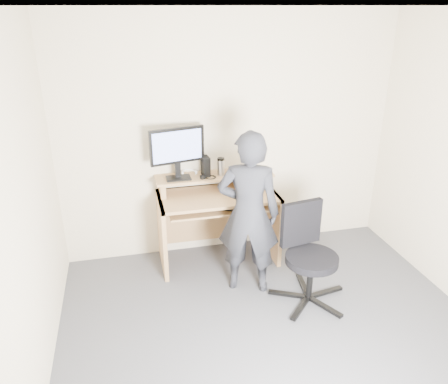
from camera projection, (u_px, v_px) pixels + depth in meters
name	position (u px, v px, depth m)	size (l,w,h in m)	color
ground	(284.00, 352.00, 3.42)	(3.50, 3.50, 0.00)	#494A4E
back_wall	(230.00, 137.00, 4.49)	(3.50, 0.02, 2.50)	beige
ceiling	(308.00, 6.00, 2.44)	(3.50, 3.50, 0.02)	white
desk	(216.00, 210.00, 4.53)	(1.20, 0.60, 0.91)	tan
monitor	(177.00, 149.00, 4.22)	(0.54, 0.16, 0.52)	black
external_drive	(206.00, 166.00, 4.39)	(0.07, 0.13, 0.20)	black
travel_mug	(221.00, 168.00, 4.41)	(0.07, 0.07, 0.16)	#AEAEB2
smartphone	(230.00, 175.00, 4.44)	(0.07, 0.13, 0.01)	black
charger	(203.00, 177.00, 4.34)	(0.04, 0.04, 0.04)	black
headphones	(189.00, 173.00, 4.47)	(0.16, 0.16, 0.02)	silver
keyboard	(224.00, 206.00, 4.34)	(0.46, 0.18, 0.03)	black
mouse	(253.00, 194.00, 4.36)	(0.10, 0.06, 0.04)	black
office_chair	(308.00, 251.00, 3.89)	(0.70, 0.70, 0.89)	black
person	(248.00, 214.00, 3.92)	(0.57, 0.37, 1.55)	black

